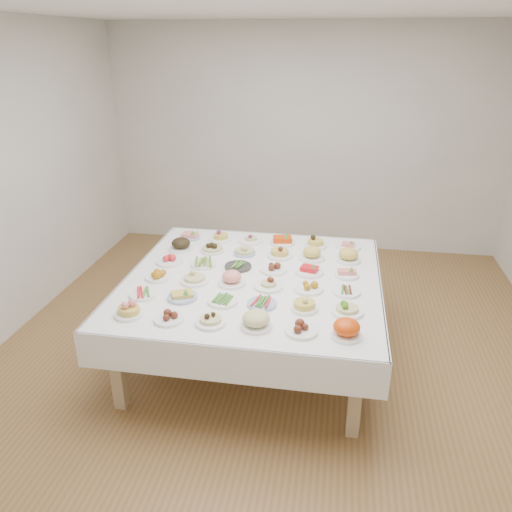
% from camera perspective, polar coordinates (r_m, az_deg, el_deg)
% --- Properties ---
extents(room_envelope, '(5.02, 5.02, 2.81)m').
position_cam_1_polar(room_envelope, '(3.96, 2.82, 12.66)').
color(room_envelope, olive).
rests_on(room_envelope, ground).
extents(display_table, '(2.11, 2.11, 0.75)m').
position_cam_1_polar(display_table, '(4.20, -0.35, -3.29)').
color(display_table, white).
rests_on(display_table, ground).
extents(dish_0, '(0.22, 0.22, 0.14)m').
position_cam_1_polar(dish_0, '(3.70, -14.36, -5.73)').
color(dish_0, white).
rests_on(dish_0, display_table).
extents(dish_1, '(0.21, 0.21, 0.08)m').
position_cam_1_polar(dish_1, '(3.59, -9.92, -6.81)').
color(dish_1, white).
rests_on(dish_1, display_table).
extents(dish_2, '(0.22, 0.22, 0.11)m').
position_cam_1_polar(dish_2, '(3.51, -5.21, -7.04)').
color(dish_2, white).
rests_on(dish_2, display_table).
extents(dish_3, '(0.22, 0.22, 0.14)m').
position_cam_1_polar(dish_3, '(3.45, 0.01, -7.18)').
color(dish_3, white).
rests_on(dish_3, display_table).
extents(dish_4, '(0.22, 0.22, 0.09)m').
position_cam_1_polar(dish_4, '(3.42, 5.21, -8.13)').
color(dish_4, white).
rests_on(dish_4, display_table).
extents(dish_5, '(0.22, 0.22, 0.13)m').
position_cam_1_polar(dish_5, '(3.40, 10.30, -8.17)').
color(dish_5, white).
rests_on(dish_5, display_table).
extents(dish_6, '(0.23, 0.21, 0.05)m').
position_cam_1_polar(dish_6, '(3.97, -12.76, -4.13)').
color(dish_6, white).
rests_on(dish_6, display_table).
extents(dish_7, '(0.23, 0.23, 0.10)m').
position_cam_1_polar(dish_7, '(3.86, -8.43, -4.23)').
color(dish_7, '#4C66B2').
rests_on(dish_7, display_table).
extents(dish_8, '(0.22, 0.22, 0.05)m').
position_cam_1_polar(dish_8, '(3.78, -3.81, -5.03)').
color(dish_8, white).
rests_on(dish_8, display_table).
extents(dish_9, '(0.22, 0.22, 0.05)m').
position_cam_1_polar(dish_9, '(3.74, 0.68, -5.32)').
color(dish_9, '#4C66B2').
rests_on(dish_9, display_table).
extents(dish_10, '(0.20, 0.20, 0.11)m').
position_cam_1_polar(dish_10, '(3.68, 5.56, -5.46)').
color(dish_10, white).
rests_on(dish_10, display_table).
extents(dish_11, '(0.23, 0.23, 0.12)m').
position_cam_1_polar(dish_11, '(3.68, 10.40, -5.66)').
color(dish_11, white).
rests_on(dish_11, display_table).
extents(dish_12, '(0.22, 0.22, 0.09)m').
position_cam_1_polar(dish_12, '(4.22, -11.07, -2.05)').
color(dish_12, white).
rests_on(dish_12, display_table).
extents(dish_13, '(0.24, 0.24, 0.14)m').
position_cam_1_polar(dish_13, '(4.10, -7.06, -2.12)').
color(dish_13, white).
rests_on(dish_13, display_table).
extents(dish_14, '(0.22, 0.22, 0.13)m').
position_cam_1_polar(dish_14, '(4.04, -2.79, -2.47)').
color(dish_14, white).
rests_on(dish_14, display_table).
extents(dish_15, '(0.23, 0.23, 0.12)m').
position_cam_1_polar(dish_15, '(3.98, 1.46, -2.96)').
color(dish_15, white).
rests_on(dish_15, display_table).
extents(dish_16, '(0.23, 0.23, 0.09)m').
position_cam_1_polar(dish_16, '(3.97, 6.01, -3.42)').
color(dish_16, white).
rests_on(dish_16, display_table).
extents(dish_17, '(0.22, 0.22, 0.05)m').
position_cam_1_polar(dish_17, '(3.98, 10.28, -3.92)').
color(dish_17, white).
rests_on(dish_17, display_table).
extents(dish_18, '(0.23, 0.23, 0.10)m').
position_cam_1_polar(dish_18, '(4.49, -9.84, -0.29)').
color(dish_18, white).
rests_on(dish_18, display_table).
extents(dish_19, '(0.22, 0.22, 0.06)m').
position_cam_1_polar(dish_19, '(4.40, -6.03, -0.77)').
color(dish_19, white).
rests_on(dish_19, display_table).
extents(dish_20, '(0.23, 0.23, 0.05)m').
position_cam_1_polar(dish_20, '(4.34, -2.07, -1.11)').
color(dish_20, '#2F2C2A').
rests_on(dish_20, display_table).
extents(dish_21, '(0.23, 0.23, 0.09)m').
position_cam_1_polar(dish_21, '(4.27, 2.01, -1.33)').
color(dish_21, white).
rests_on(dish_21, display_table).
extents(dish_22, '(0.24, 0.24, 0.10)m').
position_cam_1_polar(dish_22, '(4.25, 6.12, -1.49)').
color(dish_22, white).
rests_on(dish_22, display_table).
extents(dish_23, '(0.20, 0.20, 0.09)m').
position_cam_1_polar(dish_23, '(4.25, 10.35, -1.86)').
color(dish_23, white).
rests_on(dish_23, display_table).
extents(dish_24, '(0.23, 0.23, 0.13)m').
position_cam_1_polar(dish_24, '(4.75, -8.57, 1.38)').
color(dish_24, white).
rests_on(dish_24, display_table).
extents(dish_25, '(0.23, 0.23, 0.13)m').
position_cam_1_polar(dish_25, '(4.67, -5.01, 1.17)').
color(dish_25, white).
rests_on(dish_25, display_table).
extents(dish_26, '(0.21, 0.21, 0.12)m').
position_cam_1_polar(dish_26, '(4.60, -1.31, 0.84)').
color(dish_26, '#4C66B2').
rests_on(dish_26, display_table).
extents(dish_27, '(0.23, 0.23, 0.14)m').
position_cam_1_polar(dish_27, '(4.54, 2.73, 0.70)').
color(dish_27, white).
rests_on(dish_27, display_table).
extents(dish_28, '(0.23, 0.23, 0.14)m').
position_cam_1_polar(dish_28, '(4.52, 6.41, 0.45)').
color(dish_28, white).
rests_on(dish_28, display_table).
extents(dish_29, '(0.23, 0.23, 0.13)m').
position_cam_1_polar(dish_29, '(4.53, 10.52, 0.15)').
color(dish_29, white).
rests_on(dish_29, display_table).
extents(dish_30, '(0.20, 0.20, 0.10)m').
position_cam_1_polar(dish_30, '(5.02, -7.56, 2.46)').
color(dish_30, '#4C66B2').
rests_on(dish_30, display_table).
extents(dish_31, '(0.22, 0.22, 0.12)m').
position_cam_1_polar(dish_31, '(4.93, -4.04, 2.39)').
color(dish_31, white).
rests_on(dish_31, display_table).
extents(dish_32, '(0.23, 0.23, 0.11)m').
position_cam_1_polar(dish_32, '(4.89, -0.60, 2.16)').
color(dish_32, white).
rests_on(dish_32, display_table).
extents(dish_33, '(0.23, 0.23, 0.11)m').
position_cam_1_polar(dish_33, '(4.84, 3.04, 1.94)').
color(dish_33, white).
rests_on(dish_33, display_table).
extents(dish_34, '(0.21, 0.21, 0.13)m').
position_cam_1_polar(dish_34, '(4.80, 6.83, 1.77)').
color(dish_34, white).
rests_on(dish_34, display_table).
extents(dish_35, '(0.23, 0.23, 0.09)m').
position_cam_1_polar(dish_35, '(4.83, 10.49, 1.27)').
color(dish_35, white).
rests_on(dish_35, display_table).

